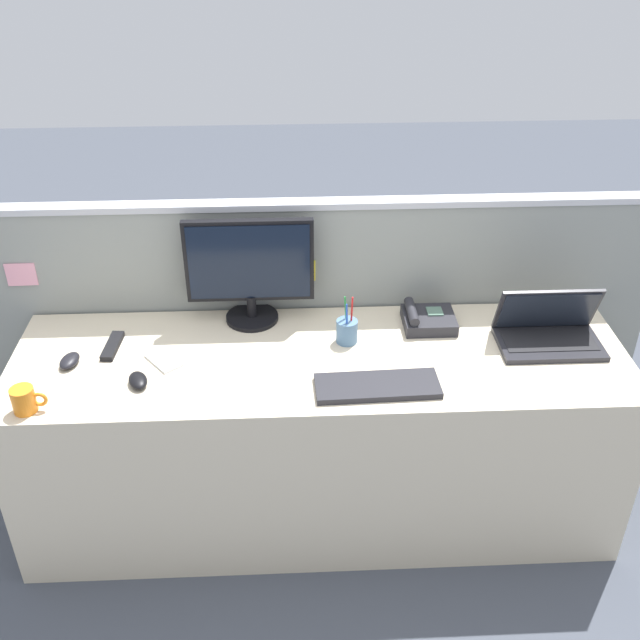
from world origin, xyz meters
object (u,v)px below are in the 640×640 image
(keyboard_main, at_px, (377,386))
(cell_phone_white_slab, at_px, (163,361))
(coffee_mug, at_px, (25,400))
(laptop, at_px, (548,329))
(desktop_monitor, at_px, (250,268))
(tv_remote, at_px, (112,346))
(pen_cup, at_px, (347,331))
(computer_mouse_left_hand, at_px, (138,380))
(desk_phone, at_px, (427,319))
(computer_mouse_right_hand, at_px, (70,361))

(keyboard_main, distance_m, cell_phone_white_slab, 0.75)
(cell_phone_white_slab, height_order, coffee_mug, coffee_mug)
(keyboard_main, bearing_deg, laptop, 19.30)
(desktop_monitor, xyz_separation_m, tv_remote, (-0.49, -0.18, -0.21))
(desktop_monitor, relative_size, tv_remote, 2.78)
(keyboard_main, distance_m, pen_cup, 0.30)
(computer_mouse_left_hand, distance_m, tv_remote, 0.25)
(keyboard_main, bearing_deg, desk_phone, 57.02)
(desktop_monitor, bearing_deg, cell_phone_white_slab, -137.64)
(keyboard_main, xyz_separation_m, tv_remote, (-0.92, 0.28, -0.00))
(computer_mouse_left_hand, bearing_deg, computer_mouse_right_hand, 134.38)
(keyboard_main, xyz_separation_m, cell_phone_white_slab, (-0.73, 0.19, -0.01))
(desktop_monitor, bearing_deg, laptop, -11.29)
(desk_phone, xyz_separation_m, cell_phone_white_slab, (-0.96, -0.19, -0.02))
(keyboard_main, relative_size, coffee_mug, 3.64)
(coffee_mug, bearing_deg, desk_phone, 18.03)
(pen_cup, bearing_deg, keyboard_main, -74.53)
(laptop, height_order, coffee_mug, laptop)
(cell_phone_white_slab, bearing_deg, tv_remote, 116.79)
(desktop_monitor, height_order, computer_mouse_right_hand, desktop_monitor)
(desktop_monitor, distance_m, keyboard_main, 0.67)
(desk_phone, bearing_deg, computer_mouse_left_hand, -162.75)
(tv_remote, bearing_deg, desktop_monitor, 25.10)
(coffee_mug, bearing_deg, computer_mouse_left_hand, 20.36)
(tv_remote, xyz_separation_m, coffee_mug, (-0.21, -0.34, 0.03))
(keyboard_main, bearing_deg, computer_mouse_left_hand, 173.45)
(desk_phone, xyz_separation_m, tv_remote, (-1.15, -0.10, -0.02))
(desk_phone, relative_size, computer_mouse_left_hand, 1.92)
(pen_cup, height_order, coffee_mug, pen_cup)
(keyboard_main, height_order, computer_mouse_right_hand, computer_mouse_right_hand)
(desktop_monitor, relative_size, cell_phone_white_slab, 3.39)
(coffee_mug, bearing_deg, keyboard_main, 3.07)
(desktop_monitor, bearing_deg, pen_cup, -27.18)
(desk_phone, bearing_deg, tv_remote, -175.12)
(desktop_monitor, height_order, cell_phone_white_slab, desktop_monitor)
(keyboard_main, distance_m, tv_remote, 0.96)
(desk_phone, height_order, keyboard_main, desk_phone)
(cell_phone_white_slab, bearing_deg, desktop_monitor, 4.66)
(computer_mouse_right_hand, height_order, computer_mouse_left_hand, same)
(pen_cup, bearing_deg, computer_mouse_left_hand, -162.60)
(laptop, distance_m, desk_phone, 0.44)
(keyboard_main, relative_size, pen_cup, 2.23)
(laptop, xyz_separation_m, pen_cup, (-0.72, 0.04, -0.01))
(desktop_monitor, distance_m, computer_mouse_right_hand, 0.71)
(laptop, height_order, pen_cup, laptop)
(desktop_monitor, relative_size, computer_mouse_right_hand, 4.73)
(computer_mouse_left_hand, distance_m, pen_cup, 0.75)
(computer_mouse_right_hand, distance_m, coffee_mug, 0.26)
(pen_cup, bearing_deg, cell_phone_white_slab, -171.53)
(keyboard_main, xyz_separation_m, computer_mouse_left_hand, (-0.80, 0.06, 0.01))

